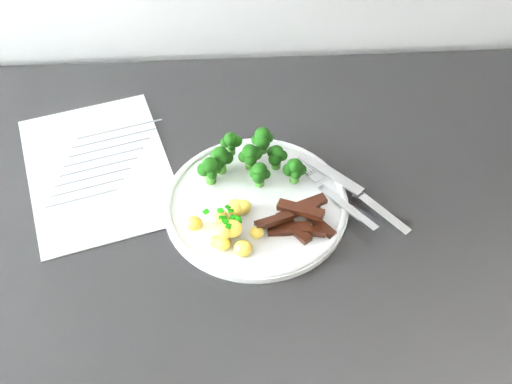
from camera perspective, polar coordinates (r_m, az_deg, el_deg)
The scene contains 8 objects.
counter at distance 1.26m, azimuth 2.34°, elevation -14.10°, with size 2.43×0.61×0.91m.
recipe_paper at distance 0.94m, azimuth -13.69°, elevation 2.04°, with size 0.26×0.32×0.00m.
plate at distance 0.86m, azimuth 0.00°, elevation -1.01°, with size 0.25×0.25×0.01m.
broccoli at distance 0.88m, azimuth -0.45°, elevation 3.07°, with size 0.15×0.09×0.05m.
potatoes at distance 0.82m, azimuth -2.38°, elevation -3.01°, with size 0.10×0.09×0.04m.
beef_strips at distance 0.83m, azimuth 3.69°, elevation -2.47°, with size 0.10×0.07×0.03m.
fork at distance 0.87m, azimuth 7.05°, elevation -0.39°, with size 0.10×0.14×0.01m.
knife at distance 0.88m, azimuth 9.71°, elevation -0.84°, with size 0.13×0.16×0.02m.
Camera 1 is at (-0.00, 1.09, 1.57)m, focal length 45.45 mm.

